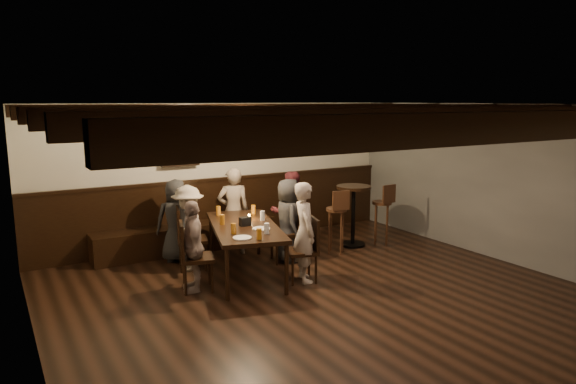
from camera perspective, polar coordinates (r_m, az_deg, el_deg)
room at (r=7.70m, az=-5.27°, el=-0.16°), size 7.00×7.00×7.00m
dining_table at (r=7.24m, az=-4.85°, el=-4.11°), size 1.38×2.10×0.73m
chair_left_near at (r=7.70m, az=-10.69°, el=-6.36°), size 0.52×0.52×0.92m
chair_left_far at (r=6.84m, az=-10.17°, el=-8.48°), size 0.52×0.52×0.91m
chair_right_near at (r=7.91m, az=-0.20°, el=-5.70°), size 0.52×0.52×0.93m
chair_right_far at (r=7.09m, az=1.61°, el=-7.75°), size 0.50×0.50×0.88m
person_bench_left at (r=8.04m, az=-12.28°, el=-3.09°), size 0.71×0.56×1.27m
person_bench_centre at (r=8.25m, az=-6.08°, el=-2.12°), size 0.58×0.46×1.40m
person_bench_right at (r=8.29m, az=0.24°, el=-2.25°), size 0.76×0.67×1.33m
person_left_near at (r=7.61m, az=-11.01°, el=-3.91°), size 0.67×0.90×1.24m
person_left_far at (r=6.75m, az=-10.51°, el=-5.92°), size 0.48×0.75×1.20m
person_right_near at (r=7.83m, az=0.02°, el=-3.17°), size 0.57×0.72×1.28m
person_right_far at (r=6.98m, az=1.88°, el=-4.47°), size 0.45×0.57×1.37m
pint_a at (r=7.85m, az=-7.74°, el=-2.07°), size 0.07×0.07×0.14m
pint_b at (r=7.88m, az=-3.87°, el=-1.96°), size 0.07×0.07×0.14m
pint_c at (r=7.27m, az=-7.33°, el=-3.06°), size 0.07×0.07×0.14m
pint_d at (r=7.46m, az=-2.85°, el=-2.64°), size 0.07×0.07×0.14m
pint_e at (r=6.75m, az=-6.07°, el=-4.06°), size 0.07×0.07×0.14m
pint_f at (r=6.72m, az=-2.39°, el=-4.06°), size 0.07×0.07×0.14m
pint_g at (r=6.46m, az=-3.23°, el=-4.67°), size 0.07×0.07×0.14m
plate_near at (r=6.54m, az=-5.12°, el=-5.08°), size 0.24×0.24×0.01m
plate_far at (r=6.97m, az=-2.98°, el=-4.08°), size 0.24×0.24×0.01m
condiment_caddy at (r=7.17m, az=-4.80°, el=-3.28°), size 0.15×0.10×0.12m
candle at (r=7.53m, az=-4.34°, el=-2.89°), size 0.05×0.05×0.05m
high_top_table at (r=8.73m, az=7.27°, el=-1.61°), size 0.58×0.58×1.03m
bar_stool_left at (r=8.34m, az=5.38°, el=-4.17°), size 0.34×0.36×1.05m
bar_stool_right at (r=8.98m, az=10.37°, el=-3.24°), size 0.33×0.35×1.05m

